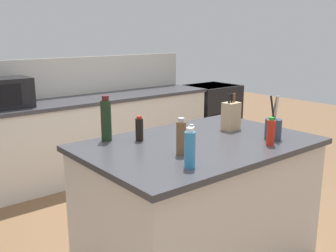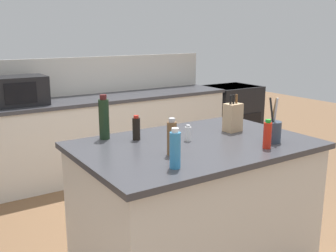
# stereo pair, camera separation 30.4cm
# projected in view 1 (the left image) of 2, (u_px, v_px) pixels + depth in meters

# --- Properties ---
(back_counter_run) EXTENTS (3.23, 0.66, 0.94)m
(back_counter_run) POSITION_uv_depth(u_px,v_px,m) (91.00, 136.00, 4.75)
(back_counter_run) COLOR beige
(back_counter_run) RESTS_ON ground_plane
(wall_backsplash) EXTENTS (3.19, 0.03, 0.46)m
(wall_backsplash) POSITION_uv_depth(u_px,v_px,m) (76.00, 76.00, 4.82)
(wall_backsplash) COLOR beige
(wall_backsplash) RESTS_ON back_counter_run
(kitchen_island) EXTENTS (1.65, 1.10, 0.94)m
(kitchen_island) POSITION_uv_depth(u_px,v_px,m) (198.00, 203.00, 2.90)
(kitchen_island) COLOR beige
(kitchen_island) RESTS_ON ground_plane
(range_oven) EXTENTS (0.76, 0.65, 0.92)m
(range_oven) POSITION_uv_depth(u_px,v_px,m) (210.00, 115.00, 5.99)
(range_oven) COLOR black
(range_oven) RESTS_ON ground_plane
(microwave) EXTENTS (0.51, 0.39, 0.31)m
(microwave) POSITION_uv_depth(u_px,v_px,m) (4.00, 93.00, 4.01)
(microwave) COLOR black
(microwave) RESTS_ON back_counter_run
(knife_block) EXTENTS (0.14, 0.11, 0.29)m
(knife_block) POSITION_uv_depth(u_px,v_px,m) (231.00, 116.00, 3.11)
(knife_block) COLOR tan
(knife_block) RESTS_ON kitchen_island
(utensil_crock) EXTENTS (0.12, 0.12, 0.32)m
(utensil_crock) POSITION_uv_depth(u_px,v_px,m) (273.00, 128.00, 2.84)
(utensil_crock) COLOR #333D4C
(utensil_crock) RESTS_ON kitchen_island
(soy_sauce_bottle) EXTENTS (0.06, 0.06, 0.18)m
(soy_sauce_bottle) POSITION_uv_depth(u_px,v_px,m) (139.00, 129.00, 2.80)
(soy_sauce_bottle) COLOR black
(soy_sauce_bottle) RESTS_ON kitchen_island
(salt_shaker) EXTENTS (0.05, 0.05, 0.12)m
(salt_shaker) POSITION_uv_depth(u_px,v_px,m) (191.00, 133.00, 2.82)
(salt_shaker) COLOR silver
(salt_shaker) RESTS_ON kitchen_island
(dish_soap_bottle) EXTENTS (0.06, 0.06, 0.24)m
(dish_soap_bottle) POSITION_uv_depth(u_px,v_px,m) (190.00, 149.00, 2.24)
(dish_soap_bottle) COLOR #3384BC
(dish_soap_bottle) RESTS_ON kitchen_island
(hot_sauce_bottle) EXTENTS (0.06, 0.06, 0.20)m
(hot_sauce_bottle) POSITION_uv_depth(u_px,v_px,m) (271.00, 132.00, 2.69)
(hot_sauce_bottle) COLOR red
(hot_sauce_bottle) RESTS_ON kitchen_island
(wine_bottle) EXTENTS (0.08, 0.08, 0.33)m
(wine_bottle) POSITION_uv_depth(u_px,v_px,m) (106.00, 120.00, 2.79)
(wine_bottle) COLOR black
(wine_bottle) RESTS_ON kitchen_island
(pepper_grinder) EXTENTS (0.06, 0.06, 0.24)m
(pepper_grinder) POSITION_uv_depth(u_px,v_px,m) (181.00, 137.00, 2.48)
(pepper_grinder) COLOR brown
(pepper_grinder) RESTS_ON kitchen_island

